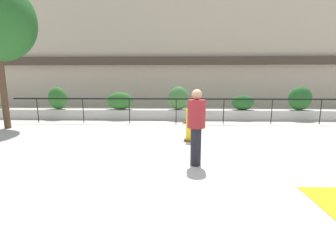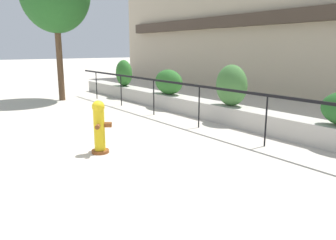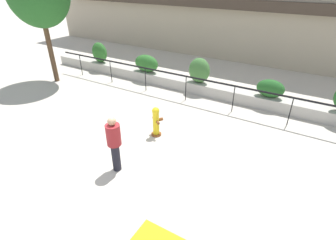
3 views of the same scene
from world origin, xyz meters
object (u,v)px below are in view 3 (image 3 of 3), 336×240
fire_hydrant (156,121)px  hedge_bush_2 (199,70)px  hedge_bush_0 (100,52)px  hedge_bush_1 (146,63)px  hedge_bush_3 (270,88)px  pedestrian (114,141)px

fire_hydrant → hedge_bush_2: bearing=94.3°
hedge_bush_0 → hedge_bush_2: (6.13, 0.00, 0.02)m
hedge_bush_0 → hedge_bush_1: bearing=0.0°
fire_hydrant → hedge_bush_3: bearing=55.4°
hedge_bush_0 → hedge_bush_1: hedge_bush_0 is taller
fire_hydrant → pedestrian: bearing=-89.7°
fire_hydrant → pedestrian: 2.17m
pedestrian → hedge_bush_1: bearing=117.5°
hedge_bush_1 → fire_hydrant: size_ratio=1.24×
hedge_bush_1 → pedestrian: 7.09m
hedge_bush_3 → hedge_bush_1: bearing=180.0°
hedge_bush_0 → hedge_bush_3: size_ratio=0.99×
hedge_bush_2 → pedestrian: (0.33, -6.29, -0.09)m
hedge_bush_2 → hedge_bush_3: (3.19, 0.00, -0.21)m
hedge_bush_0 → fire_hydrant: size_ratio=1.02×
hedge_bush_0 → fire_hydrant: hedge_bush_0 is taller
hedge_bush_0 → hedge_bush_3: hedge_bush_0 is taller
hedge_bush_1 → hedge_bush_3: (6.13, 0.00, -0.06)m
fire_hydrant → pedestrian: pedestrian is taller
hedge_bush_3 → pedestrian: bearing=-114.5°
hedge_bush_0 → pedestrian: (6.46, -6.29, -0.07)m
hedge_bush_2 → pedestrian: size_ratio=0.67×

